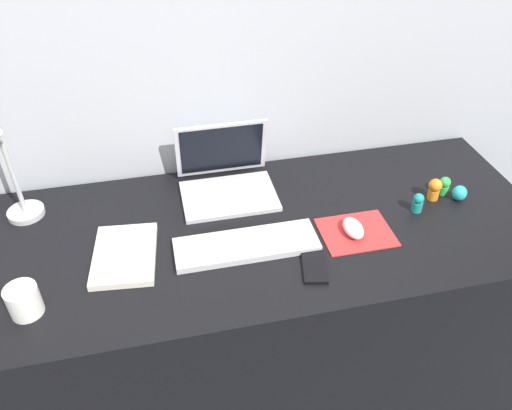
{
  "coord_description": "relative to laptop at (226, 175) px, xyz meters",
  "views": [
    {
      "loc": [
        -0.29,
        -1.14,
        1.74
      ],
      "look_at": [
        -0.03,
        0.0,
        0.83
      ],
      "focal_mm": 35.93,
      "sensor_mm": 36.0,
      "label": 1
    }
  ],
  "objects": [
    {
      "name": "ground_plane",
      "position": [
        0.09,
        -0.22,
        -0.79
      ],
      "size": [
        6.0,
        6.0,
        0.0
      ],
      "primitive_type": "plane",
      "color": "#474C56"
    },
    {
      "name": "back_wall",
      "position": [
        0.09,
        0.17,
        -0.12
      ],
      "size": [
        2.9,
        0.05,
        1.34
      ],
      "primitive_type": "cube",
      "color": "#B2B7C1",
      "rests_on": "ground_plane"
    },
    {
      "name": "desk",
      "position": [
        0.09,
        -0.22,
        -0.42
      ],
      "size": [
        1.7,
        0.7,
        0.74
      ],
      "primitive_type": "cube",
      "color": "black",
      "rests_on": "ground_plane"
    },
    {
      "name": "laptop",
      "position": [
        0.0,
        0.0,
        0.0
      ],
      "size": [
        0.3,
        0.25,
        0.21
      ],
      "color": "silver",
      "rests_on": "desk"
    },
    {
      "name": "keyboard",
      "position": [
        0.01,
        -0.3,
        -0.04
      ],
      "size": [
        0.41,
        0.13,
        0.02
      ],
      "primitive_type": "cube",
      "color": "silver",
      "rests_on": "desk"
    },
    {
      "name": "mousepad",
      "position": [
        0.34,
        -0.31,
        -0.05
      ],
      "size": [
        0.21,
        0.17,
        0.0
      ],
      "primitive_type": "cube",
      "color": "red",
      "rests_on": "desk"
    },
    {
      "name": "mouse",
      "position": [
        0.32,
        -0.31,
        -0.03
      ],
      "size": [
        0.06,
        0.1,
        0.03
      ],
      "primitive_type": "ellipsoid",
      "color": "silver",
      "rests_on": "mousepad"
    },
    {
      "name": "cell_phone",
      "position": [
        0.17,
        -0.42,
        -0.05
      ],
      "size": [
        0.09,
        0.14,
        0.01
      ],
      "primitive_type": "cube",
      "rotation": [
        0.0,
        0.0,
        -0.21
      ],
      "color": "black",
      "rests_on": "desk"
    },
    {
      "name": "desk_lamp",
      "position": [
        -0.63,
        -0.03,
        0.1
      ],
      "size": [
        0.11,
        0.15,
        0.33
      ],
      "color": "#B7B7BC",
      "rests_on": "desk"
    },
    {
      "name": "notebook_pad",
      "position": [
        -0.33,
        -0.26,
        -0.04
      ],
      "size": [
        0.19,
        0.26,
        0.02
      ],
      "primitive_type": "cube",
      "rotation": [
        0.0,
        0.0,
        -0.1
      ],
      "color": "silver",
      "rests_on": "desk"
    },
    {
      "name": "coffee_mug",
      "position": [
        -0.57,
        -0.41,
        -0.01
      ],
      "size": [
        0.08,
        0.08,
        0.08
      ],
      "primitive_type": "cylinder",
      "color": "white",
      "rests_on": "desk"
    },
    {
      "name": "toy_figurine_cyan",
      "position": [
        0.72,
        -0.22,
        -0.03
      ],
      "size": [
        0.05,
        0.05,
        0.05
      ],
      "primitive_type": "ellipsoid",
      "color": "#28B7CC",
      "rests_on": "desk"
    },
    {
      "name": "toy_figurine_green",
      "position": [
        0.68,
        -0.18,
        -0.02
      ],
      "size": [
        0.04,
        0.04,
        0.06
      ],
      "color": "green",
      "rests_on": "desk"
    },
    {
      "name": "toy_figurine_teal",
      "position": [
        0.56,
        -0.25,
        -0.02
      ],
      "size": [
        0.03,
        0.03,
        0.06
      ],
      "color": "teal",
      "rests_on": "desk"
    },
    {
      "name": "toy_figurine_orange",
      "position": [
        0.64,
        -0.2,
        -0.02
      ],
      "size": [
        0.04,
        0.04,
        0.07
      ],
      "color": "orange",
      "rests_on": "desk"
    }
  ]
}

